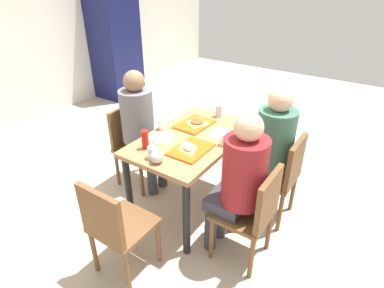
{
  "coord_description": "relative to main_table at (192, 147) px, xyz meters",
  "views": [
    {
      "loc": [
        -2.03,
        -1.36,
        2.05
      ],
      "look_at": [
        0.0,
        0.0,
        0.68
      ],
      "focal_mm": 29.46,
      "sensor_mm": 36.0,
      "label": 1
    }
  ],
  "objects": [
    {
      "name": "person_far_side",
      "position": [
        -0.0,
        0.61,
        0.08
      ],
      "size": [
        0.32,
        0.42,
        1.24
      ],
      "color": "#383842",
      "rests_on": "ground_plane"
    },
    {
      "name": "chair_near_right",
      "position": [
        0.3,
        -0.75,
        -0.16
      ],
      "size": [
        0.4,
        0.4,
        0.83
      ],
      "color": "brown",
      "rests_on": "ground_plane"
    },
    {
      "name": "pizza_slice_b",
      "position": [
        0.23,
        0.1,
        0.13
      ],
      "size": [
        0.23,
        0.23,
        0.02
      ],
      "color": "tan",
      "rests_on": "tray_red_far"
    },
    {
      "name": "foil_bundle",
      "position": [
        -0.5,
        -0.02,
        0.16
      ],
      "size": [
        0.1,
        0.1,
        0.1
      ],
      "primitive_type": "sphere",
      "color": "silver",
      "rests_on": "main_table"
    },
    {
      "name": "paper_plate_near_edge",
      "position": [
        0.18,
        -0.2,
        0.11
      ],
      "size": [
        0.22,
        0.22,
        0.01
      ],
      "primitive_type": "cylinder",
      "color": "white",
      "rests_on": "main_table"
    },
    {
      "name": "plastic_cup_a",
      "position": [
        -0.03,
        0.31,
        0.16
      ],
      "size": [
        0.07,
        0.07,
        0.1
      ],
      "primitive_type": "cylinder",
      "color": "white",
      "rests_on": "main_table"
    },
    {
      "name": "paper_plate_center",
      "position": [
        -0.18,
        0.2,
        0.11
      ],
      "size": [
        0.22,
        0.22,
        0.01
      ],
      "primitive_type": "cylinder",
      "color": "white",
      "rests_on": "main_table"
    },
    {
      "name": "condiment_bottle",
      "position": [
        -0.38,
        0.2,
        0.19
      ],
      "size": [
        0.06,
        0.06,
        0.16
      ],
      "primitive_type": "cylinder",
      "color": "red",
      "rests_on": "main_table"
    },
    {
      "name": "tray_red_near",
      "position": [
        -0.21,
        -0.13,
        0.12
      ],
      "size": [
        0.36,
        0.27,
        0.02
      ],
      "primitive_type": "cube",
      "rotation": [
        0.0,
        0.0,
        0.01
      ],
      "color": "#D85914",
      "rests_on": "main_table"
    },
    {
      "name": "pizza_slice_a",
      "position": [
        -0.21,
        -0.1,
        0.13
      ],
      "size": [
        0.24,
        0.24,
        0.02
      ],
      "color": "tan",
      "rests_on": "tray_red_near"
    },
    {
      "name": "plastic_cup_b",
      "position": [
        0.03,
        -0.31,
        0.16
      ],
      "size": [
        0.07,
        0.07,
        0.1
      ],
      "primitive_type": "cylinder",
      "color": "white",
      "rests_on": "main_table"
    },
    {
      "name": "tray_red_far",
      "position": [
        0.21,
        0.11,
        0.12
      ],
      "size": [
        0.37,
        0.27,
        0.02
      ],
      "primitive_type": "cube",
      "rotation": [
        0.0,
        0.0,
        -0.04
      ],
      "color": "#D85914",
      "rests_on": "main_table"
    },
    {
      "name": "chair_left_end",
      "position": [
        -0.97,
        0.0,
        -0.16
      ],
      "size": [
        0.4,
        0.4,
        0.83
      ],
      "color": "brown",
      "rests_on": "ground_plane"
    },
    {
      "name": "person_in_red",
      "position": [
        -0.3,
        -0.61,
        0.08
      ],
      "size": [
        0.32,
        0.42,
        1.24
      ],
      "color": "#383842",
      "rests_on": "ground_plane"
    },
    {
      "name": "chair_far_side",
      "position": [
        0.0,
        0.75,
        -0.16
      ],
      "size": [
        0.4,
        0.4,
        0.83
      ],
      "color": "brown",
      "rests_on": "ground_plane"
    },
    {
      "name": "ground_plane",
      "position": [
        0.0,
        0.0,
        -0.66
      ],
      "size": [
        10.0,
        10.0,
        0.02
      ],
      "primitive_type": "cube",
      "color": "#B7A893"
    },
    {
      "name": "main_table",
      "position": [
        0.0,
        0.0,
        0.0
      ],
      "size": [
        1.18,
        0.73,
        0.76
      ],
      "color": "#9E7247",
      "rests_on": "ground_plane"
    },
    {
      "name": "drink_fridge",
      "position": [
        1.87,
        2.85,
        0.3
      ],
      "size": [
        0.7,
        0.6,
        1.9
      ],
      "primitive_type": "cube",
      "color": "#14194C",
      "rests_on": "ground_plane"
    },
    {
      "name": "soda_can",
      "position": [
        0.5,
        0.02,
        0.17
      ],
      "size": [
        0.07,
        0.07,
        0.12
      ],
      "primitive_type": "cylinder",
      "color": "#B7BCC6",
      "rests_on": "main_table"
    },
    {
      "name": "plastic_cup_c",
      "position": [
        -0.47,
        0.05,
        0.16
      ],
      "size": [
        0.07,
        0.07,
        0.1
      ],
      "primitive_type": "cylinder",
      "color": "white",
      "rests_on": "main_table"
    },
    {
      "name": "person_in_brown_jacket",
      "position": [
        0.3,
        -0.61,
        0.08
      ],
      "size": [
        0.32,
        0.42,
        1.24
      ],
      "color": "#383842",
      "rests_on": "ground_plane"
    },
    {
      "name": "chair_near_left",
      "position": [
        -0.3,
        -0.75,
        -0.16
      ],
      "size": [
        0.4,
        0.4,
        0.83
      ],
      "color": "brown",
      "rests_on": "ground_plane"
    }
  ]
}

